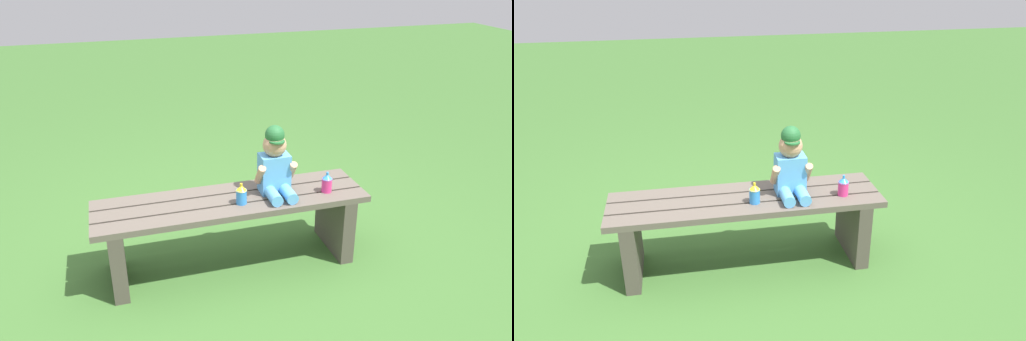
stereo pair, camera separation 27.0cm
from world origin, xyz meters
TOP-DOWN VIEW (x-y plane):
  - ground_plane at (0.00, 0.00)m, footprint 16.00×16.00m
  - park_bench at (0.00, 0.00)m, footprint 1.56×0.41m
  - child_figure at (0.26, 0.01)m, footprint 0.23×0.27m
  - sippy_cup_left at (0.04, -0.07)m, footprint 0.06×0.06m
  - sippy_cup_right at (0.56, -0.07)m, footprint 0.06×0.06m

SIDE VIEW (x-z plane):
  - ground_plane at x=0.00m, z-range 0.00..0.00m
  - park_bench at x=0.00m, z-range 0.08..0.52m
  - sippy_cup_left at x=0.04m, z-range 0.44..0.56m
  - sippy_cup_right at x=0.56m, z-range 0.44..0.56m
  - child_figure at x=0.26m, z-range 0.41..0.82m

